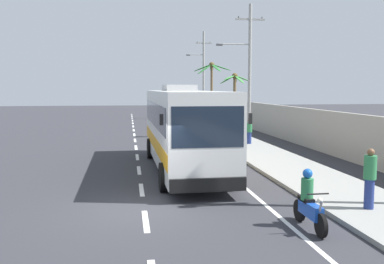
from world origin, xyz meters
name	(u,v)px	position (x,y,z in m)	size (l,w,h in m)	color
ground_plane	(144,208)	(0.00, 0.00, 0.00)	(160.00, 160.00, 0.00)	#303035
sidewalk_kerb	(260,153)	(6.80, 10.00, 0.07)	(3.20, 90.00, 0.14)	gray
lane_markings	(172,145)	(2.34, 14.48, 0.00)	(3.95, 71.00, 0.01)	white
boundary_wall	(298,126)	(10.60, 14.00, 1.21)	(0.24, 60.00, 2.41)	#9E998E
coach_bus_foreground	(183,126)	(1.97, 6.06, 1.98)	(3.05, 11.55, 3.81)	silver
motorcycle_beside_bus	(190,135)	(3.49, 14.27, 0.66)	(0.56, 1.96, 1.61)	black
motorcycle_trailing	(309,204)	(4.21, -2.52, 0.64)	(0.56, 1.96, 1.55)	black
pedestrian_midwalk	(370,177)	(6.50, -1.51, 1.07)	(0.36, 0.36, 1.78)	navy
pedestrian_far_walk	(249,131)	(7.15, 13.40, 0.96)	(0.36, 0.36, 1.57)	navy
utility_pole_mid	(249,67)	(8.36, 18.07, 5.18)	(3.62, 0.24, 9.75)	#9E9E99
utility_pole_far	(203,73)	(8.34, 37.47, 5.42)	(2.99, 0.24, 10.28)	#9E9E99
palm_nearest	(235,88)	(9.68, 27.44, 3.65)	(2.98, 2.97, 5.11)	brown
palm_second	(211,78)	(8.17, 31.36, 4.73)	(3.92, 3.99, 6.36)	brown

